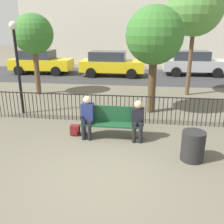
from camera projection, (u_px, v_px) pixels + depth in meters
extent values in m
plane|color=#605B4C|center=(100.00, 175.00, 5.46)|extent=(80.00, 80.00, 0.00)
cube|color=#194728|center=(112.00, 124.00, 7.17)|extent=(1.79, 0.45, 0.05)
cube|color=#194728|center=(113.00, 114.00, 7.27)|extent=(1.79, 0.05, 0.47)
cube|color=black|center=(84.00, 130.00, 7.35)|extent=(0.06, 0.38, 0.40)
cube|color=black|center=(141.00, 133.00, 7.14)|extent=(0.06, 0.38, 0.40)
cube|color=black|center=(83.00, 116.00, 7.20)|extent=(0.06, 0.38, 0.04)
cube|color=black|center=(141.00, 118.00, 7.00)|extent=(0.06, 0.38, 0.04)
cylinder|color=black|center=(83.00, 132.00, 7.13)|extent=(0.11, 0.11, 0.45)
cylinder|color=black|center=(90.00, 133.00, 7.10)|extent=(0.11, 0.11, 0.45)
cube|color=black|center=(84.00, 122.00, 7.13)|extent=(0.11, 0.20, 0.12)
cube|color=black|center=(90.00, 122.00, 7.11)|extent=(0.11, 0.20, 0.12)
cube|color=navy|center=(88.00, 113.00, 7.16)|extent=(0.34, 0.22, 0.58)
sphere|color=beige|center=(87.00, 100.00, 7.01)|extent=(0.22, 0.22, 0.22)
cylinder|color=black|center=(134.00, 135.00, 6.95)|extent=(0.11, 0.11, 0.45)
cylinder|color=black|center=(140.00, 135.00, 6.93)|extent=(0.11, 0.11, 0.45)
cube|color=black|center=(134.00, 125.00, 6.96)|extent=(0.11, 0.20, 0.12)
cube|color=black|center=(141.00, 125.00, 6.94)|extent=(0.11, 0.20, 0.12)
cube|color=black|center=(138.00, 117.00, 7.00)|extent=(0.34, 0.22, 0.49)
sphere|color=tan|center=(138.00, 105.00, 6.86)|extent=(0.23, 0.23, 0.23)
cube|color=maroon|center=(75.00, 130.00, 7.48)|extent=(0.27, 0.20, 0.30)
cube|color=maroon|center=(74.00, 133.00, 7.38)|extent=(0.19, 0.04, 0.14)
cylinder|color=black|center=(0.00, 104.00, 8.90)|extent=(0.02, 0.02, 0.95)
cylinder|color=black|center=(3.00, 104.00, 8.88)|extent=(0.02, 0.02, 0.95)
cylinder|color=black|center=(7.00, 104.00, 8.86)|extent=(0.02, 0.02, 0.95)
cylinder|color=black|center=(11.00, 105.00, 8.85)|extent=(0.02, 0.02, 0.95)
cylinder|color=black|center=(14.00, 105.00, 8.83)|extent=(0.02, 0.02, 0.95)
cylinder|color=black|center=(18.00, 105.00, 8.81)|extent=(0.02, 0.02, 0.95)
cylinder|color=black|center=(22.00, 105.00, 8.80)|extent=(0.02, 0.02, 0.95)
cylinder|color=black|center=(26.00, 105.00, 8.78)|extent=(0.02, 0.02, 0.95)
cylinder|color=black|center=(29.00, 105.00, 8.76)|extent=(0.02, 0.02, 0.95)
cylinder|color=black|center=(33.00, 106.00, 8.74)|extent=(0.02, 0.02, 0.95)
cylinder|color=black|center=(37.00, 106.00, 8.73)|extent=(0.02, 0.02, 0.95)
cylinder|color=black|center=(41.00, 106.00, 8.71)|extent=(0.02, 0.02, 0.95)
cylinder|color=black|center=(45.00, 106.00, 8.69)|extent=(0.02, 0.02, 0.95)
cylinder|color=black|center=(49.00, 106.00, 8.68)|extent=(0.02, 0.02, 0.95)
cylinder|color=black|center=(52.00, 106.00, 8.66)|extent=(0.02, 0.02, 0.95)
cylinder|color=black|center=(56.00, 106.00, 8.64)|extent=(0.02, 0.02, 0.95)
cylinder|color=black|center=(60.00, 107.00, 8.62)|extent=(0.02, 0.02, 0.95)
cylinder|color=black|center=(64.00, 107.00, 8.61)|extent=(0.02, 0.02, 0.95)
cylinder|color=black|center=(68.00, 107.00, 8.59)|extent=(0.02, 0.02, 0.95)
cylinder|color=black|center=(72.00, 107.00, 8.57)|extent=(0.02, 0.02, 0.95)
cylinder|color=black|center=(76.00, 107.00, 8.56)|extent=(0.02, 0.02, 0.95)
cylinder|color=black|center=(80.00, 107.00, 8.54)|extent=(0.02, 0.02, 0.95)
cylinder|color=black|center=(84.00, 108.00, 8.52)|extent=(0.02, 0.02, 0.95)
cylinder|color=black|center=(88.00, 108.00, 8.50)|extent=(0.02, 0.02, 0.95)
cylinder|color=black|center=(92.00, 108.00, 8.49)|extent=(0.02, 0.02, 0.95)
cylinder|color=black|center=(96.00, 108.00, 8.47)|extent=(0.02, 0.02, 0.95)
cylinder|color=black|center=(100.00, 108.00, 8.45)|extent=(0.02, 0.02, 0.95)
cylinder|color=black|center=(104.00, 108.00, 8.44)|extent=(0.02, 0.02, 0.95)
cylinder|color=black|center=(108.00, 109.00, 8.42)|extent=(0.02, 0.02, 0.95)
cylinder|color=black|center=(112.00, 109.00, 8.40)|extent=(0.02, 0.02, 0.95)
cylinder|color=black|center=(116.00, 109.00, 8.38)|extent=(0.02, 0.02, 0.95)
cylinder|color=black|center=(121.00, 109.00, 8.37)|extent=(0.02, 0.02, 0.95)
cylinder|color=black|center=(125.00, 109.00, 8.35)|extent=(0.02, 0.02, 0.95)
cylinder|color=black|center=(129.00, 109.00, 8.33)|extent=(0.02, 0.02, 0.95)
cylinder|color=black|center=(133.00, 110.00, 8.32)|extent=(0.02, 0.02, 0.95)
cylinder|color=black|center=(137.00, 110.00, 8.30)|extent=(0.02, 0.02, 0.95)
cylinder|color=black|center=(141.00, 110.00, 8.28)|extent=(0.02, 0.02, 0.95)
cylinder|color=black|center=(146.00, 110.00, 8.26)|extent=(0.02, 0.02, 0.95)
cylinder|color=black|center=(150.00, 110.00, 8.25)|extent=(0.02, 0.02, 0.95)
cylinder|color=black|center=(154.00, 110.00, 8.23)|extent=(0.02, 0.02, 0.95)
cylinder|color=black|center=(159.00, 111.00, 8.21)|extent=(0.02, 0.02, 0.95)
cylinder|color=black|center=(163.00, 111.00, 8.20)|extent=(0.02, 0.02, 0.95)
cylinder|color=black|center=(167.00, 111.00, 8.18)|extent=(0.02, 0.02, 0.95)
cylinder|color=black|center=(172.00, 111.00, 8.16)|extent=(0.02, 0.02, 0.95)
cylinder|color=black|center=(176.00, 111.00, 8.14)|extent=(0.02, 0.02, 0.95)
cylinder|color=black|center=(180.00, 111.00, 8.13)|extent=(0.02, 0.02, 0.95)
cylinder|color=black|center=(185.00, 112.00, 8.11)|extent=(0.02, 0.02, 0.95)
cylinder|color=black|center=(189.00, 112.00, 8.09)|extent=(0.02, 0.02, 0.95)
cylinder|color=black|center=(194.00, 112.00, 8.07)|extent=(0.02, 0.02, 0.95)
cylinder|color=black|center=(198.00, 112.00, 8.06)|extent=(0.02, 0.02, 0.95)
cylinder|color=black|center=(203.00, 112.00, 8.04)|extent=(0.02, 0.02, 0.95)
cylinder|color=black|center=(207.00, 112.00, 8.02)|extent=(0.02, 0.02, 0.95)
cylinder|color=black|center=(212.00, 113.00, 8.01)|extent=(0.02, 0.02, 0.95)
cylinder|color=black|center=(216.00, 113.00, 7.99)|extent=(0.02, 0.02, 0.95)
cylinder|color=black|center=(221.00, 113.00, 7.97)|extent=(0.02, 0.02, 0.95)
cube|color=black|center=(117.00, 96.00, 8.24)|extent=(9.00, 0.03, 0.03)
cylinder|color=brown|center=(190.00, 61.00, 11.53)|extent=(0.19, 0.19, 3.23)
sphere|color=#569342|center=(195.00, 7.00, 10.80)|extent=(2.45, 2.45, 2.45)
cylinder|color=#4C3823|center=(152.00, 83.00, 9.25)|extent=(0.29, 0.29, 2.25)
sphere|color=#38752D|center=(155.00, 35.00, 8.71)|extent=(2.04, 2.04, 2.04)
cylinder|color=brown|center=(37.00, 70.00, 11.85)|extent=(0.25, 0.25, 2.30)
sphere|color=#38752D|center=(33.00, 34.00, 11.33)|extent=(1.82, 1.82, 1.82)
cylinder|color=black|center=(19.00, 73.00, 8.95)|extent=(0.10, 0.10, 3.06)
sphere|color=silver|center=(13.00, 25.00, 8.44)|extent=(0.28, 0.28, 0.28)
cube|color=#333335|center=(131.00, 76.00, 16.73)|extent=(24.00, 6.00, 0.01)
cube|color=yellow|center=(113.00, 66.00, 16.53)|extent=(4.20, 1.70, 0.70)
cube|color=#2D333D|center=(108.00, 56.00, 16.36)|extent=(2.31, 1.56, 0.60)
cylinder|color=black|center=(131.00, 74.00, 15.67)|extent=(0.64, 0.20, 0.64)
cylinder|color=black|center=(133.00, 69.00, 17.30)|extent=(0.64, 0.20, 0.64)
cylinder|color=black|center=(91.00, 73.00, 15.99)|extent=(0.64, 0.20, 0.64)
cylinder|color=black|center=(96.00, 69.00, 17.62)|extent=(0.64, 0.20, 0.64)
cube|color=#B7B7BC|center=(195.00, 65.00, 16.84)|extent=(4.20, 1.70, 0.70)
cube|color=#2D333D|center=(191.00, 55.00, 16.67)|extent=(2.31, 1.56, 0.60)
cylinder|color=black|center=(218.00, 73.00, 15.98)|extent=(0.64, 0.20, 0.64)
cylinder|color=black|center=(211.00, 69.00, 17.61)|extent=(0.64, 0.20, 0.64)
cylinder|color=black|center=(176.00, 72.00, 16.30)|extent=(0.64, 0.20, 0.64)
cylinder|color=black|center=(173.00, 68.00, 17.93)|extent=(0.64, 0.20, 0.64)
cube|color=yellow|center=(42.00, 64.00, 17.41)|extent=(4.20, 1.70, 0.70)
cube|color=#2D333D|center=(36.00, 54.00, 17.24)|extent=(2.31, 1.56, 0.60)
cylinder|color=black|center=(56.00, 71.00, 16.54)|extent=(0.64, 0.20, 0.64)
cylinder|color=black|center=(64.00, 67.00, 18.17)|extent=(0.64, 0.20, 0.64)
cylinder|color=black|center=(19.00, 71.00, 16.86)|extent=(0.64, 0.20, 0.64)
cylinder|color=black|center=(30.00, 67.00, 18.49)|extent=(0.64, 0.20, 0.64)
cylinder|color=black|center=(193.00, 146.00, 5.99)|extent=(0.56, 0.56, 0.74)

